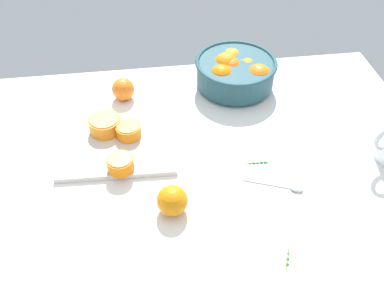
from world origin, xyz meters
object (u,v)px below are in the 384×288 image
loose_orange_2 (123,89)px  loose_orange_1 (172,200)px  orange_half_1 (120,164)px  orange_half_2 (105,125)px  fruit_bowl (236,72)px  orange_half_0 (128,131)px  spoon (283,186)px  cutting_board (118,149)px

loose_orange_2 → loose_orange_1: bearing=-76.6°
orange_half_1 → orange_half_2: (-3.95, 14.89, 0.27)cm
fruit_bowl → orange_half_2: fruit_bowl is taller
orange_half_2 → orange_half_1: bearing=-75.1°
fruit_bowl → orange_half_1: fruit_bowl is taller
orange_half_0 → loose_orange_2: loose_orange_2 is taller
orange_half_1 → loose_orange_1: loose_orange_1 is taller
loose_orange_2 → spoon: loose_orange_2 is taller
cutting_board → orange_half_0: orange_half_0 is taller
orange_half_0 → spoon: (36.52, -21.89, -2.90)cm
orange_half_0 → orange_half_2: bearing=154.3°
loose_orange_1 → orange_half_0: bearing=110.3°
orange_half_1 → cutting_board: bearing=97.0°
loose_orange_1 → orange_half_1: bearing=131.1°
orange_half_0 → loose_orange_1: bearing=-69.7°
orange_half_1 → fruit_bowl: bearing=42.1°
orange_half_1 → loose_orange_1: 17.54cm
orange_half_0 → loose_orange_2: 18.69cm
cutting_board → spoon: size_ratio=2.13×
fruit_bowl → loose_orange_2: 34.73cm
orange_half_1 → loose_orange_1: size_ratio=0.92×
spoon → loose_orange_2: bearing=132.9°
loose_orange_1 → spoon: size_ratio=0.50×
spoon → loose_orange_1: bearing=-173.2°
loose_orange_1 → cutting_board: bearing=120.8°
orange_half_0 → orange_half_1: 12.12cm
cutting_board → spoon: (39.73, -17.73, -0.33)cm
cutting_board → orange_half_1: (0.96, -7.75, 2.58)cm
loose_orange_1 → loose_orange_2: (-10.43, 43.78, -0.19)cm
orange_half_0 → fruit_bowl: bearing=31.4°
loose_orange_2 → spoon: size_ratio=0.47×
fruit_bowl → spoon: size_ratio=1.73×
cutting_board → orange_half_2: 8.24cm
cutting_board → orange_half_2: orange_half_2 is taller
loose_orange_2 → orange_half_2: bearing=-107.9°
orange_half_1 → spoon: (38.77, -9.98, -2.91)cm
cutting_board → loose_orange_2: bearing=84.8°
cutting_board → orange_half_1: 8.23cm
orange_half_1 → spoon: orange_half_1 is taller
orange_half_0 → loose_orange_2: (-1.15, 18.65, 0.04)cm
cutting_board → loose_orange_1: 24.57cm
orange_half_2 → fruit_bowl: bearing=23.7°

